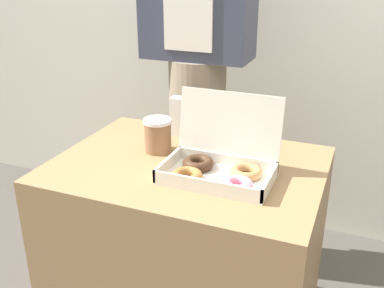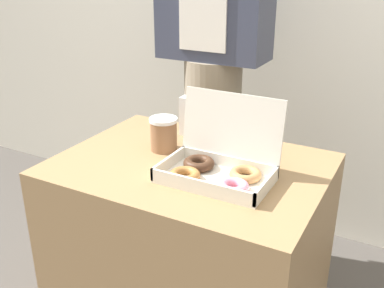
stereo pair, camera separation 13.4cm
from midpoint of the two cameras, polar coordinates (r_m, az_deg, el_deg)
table at (r=1.62m, az=-2.91°, el=-13.93°), size 0.85×0.63×0.71m
donut_box at (r=1.34m, az=0.57°, el=-2.71°), size 0.33×0.23×0.24m
coffee_cup at (r=1.52m, az=-6.88°, el=1.08°), size 0.10×0.10×0.11m
napkin_holder at (r=1.64m, az=-3.06°, el=3.36°), size 0.12×0.04×0.14m
person_customer at (r=1.87m, az=-1.36°, el=11.70°), size 0.44×0.24×1.78m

